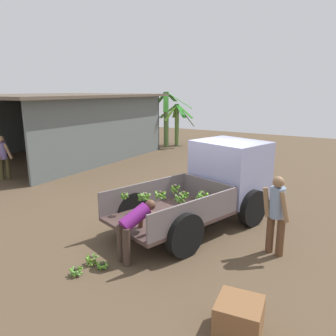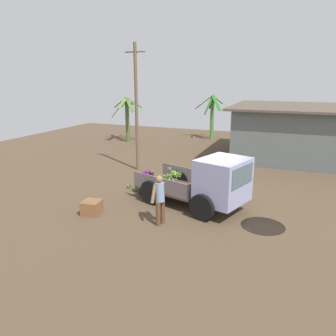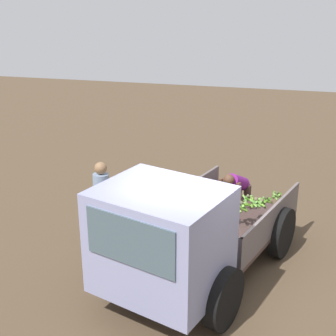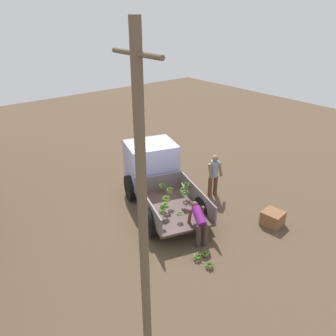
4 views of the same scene
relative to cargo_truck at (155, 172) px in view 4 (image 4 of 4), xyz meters
name	(u,v)px [view 4 (image 4 of 4)]	position (x,y,z in m)	size (l,w,h in m)	color
ground	(152,205)	(-0.40, 0.46, -1.07)	(36.00, 36.00, 0.00)	brown
mud_patch_0	(153,203)	(-0.31, 0.35, -1.06)	(1.04, 1.04, 0.01)	black
mud_patch_1	(141,174)	(1.92, -0.64, -1.06)	(1.44, 1.44, 0.01)	black
cargo_truck	(155,172)	(0.00, 0.00, 0.00)	(4.59, 2.99, 2.02)	#46332F
utility_pole	(143,226)	(-5.05, 3.97, 2.21)	(1.09, 0.16, 6.38)	brown
person_foreground_visitor	(214,173)	(-1.29, -1.78, -0.13)	(0.43, 0.64, 1.68)	brown
person_worker_loading	(199,221)	(-2.97, 0.58, -0.34)	(0.84, 0.70, 1.18)	#3E2F27
banana_bunch_on_ground_0	(198,256)	(-3.57, 1.18, -0.95)	(0.27, 0.26, 0.21)	brown
banana_bunch_on_ground_1	(210,265)	(-4.01, 1.14, -0.97)	(0.24, 0.24, 0.18)	#453E2D
banana_bunch_on_ground_2	(205,254)	(-3.58, 0.90, -0.99)	(0.23, 0.23, 0.15)	#463F2D
wooden_crate_0	(273,218)	(-3.88, -1.92, -0.82)	(0.62, 0.62, 0.49)	brown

